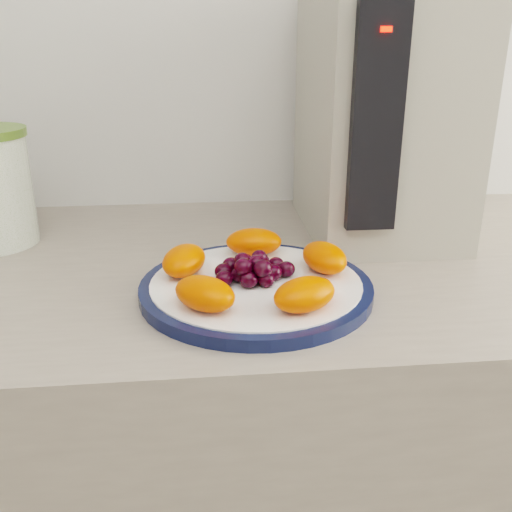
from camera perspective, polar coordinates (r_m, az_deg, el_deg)
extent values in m
cube|color=gray|center=(1.06, -4.40, -23.62)|extent=(3.50, 0.60, 0.90)
cylinder|color=#0E1738|center=(0.70, 0.00, -3.26)|extent=(0.28, 0.28, 0.01)
cylinder|color=white|center=(0.70, 0.00, -3.18)|extent=(0.26, 0.26, 0.02)
cube|color=#A39D8C|center=(0.92, 12.37, 14.03)|extent=(0.22, 0.31, 0.38)
cube|color=black|center=(0.76, 11.92, 13.03)|extent=(0.07, 0.02, 0.28)
cube|color=#FF0C05|center=(0.74, 12.87, 21.25)|extent=(0.01, 0.01, 0.01)
ellipsoid|color=#FF3B00|center=(0.72, 6.86, -0.15)|extent=(0.07, 0.09, 0.04)
ellipsoid|color=#FF3B00|center=(0.77, -0.22, 1.43)|extent=(0.08, 0.05, 0.04)
ellipsoid|color=#FF3B00|center=(0.72, -7.21, -0.44)|extent=(0.07, 0.09, 0.04)
ellipsoid|color=#FF3B00|center=(0.62, -5.14, -3.75)|extent=(0.09, 0.09, 0.04)
ellipsoid|color=#FF3B00|center=(0.62, 4.88, -3.84)|extent=(0.09, 0.08, 0.04)
ellipsoid|color=black|center=(0.69, 0.00, -1.85)|extent=(0.02, 0.02, 0.02)
ellipsoid|color=black|center=(0.69, 1.70, -1.67)|extent=(0.02, 0.02, 0.02)
ellipsoid|color=black|center=(0.71, 0.68, -1.16)|extent=(0.02, 0.02, 0.02)
ellipsoid|color=black|center=(0.71, -0.98, -1.30)|extent=(0.02, 0.02, 0.02)
ellipsoid|color=black|center=(0.69, -1.71, -1.89)|extent=(0.02, 0.02, 0.02)
ellipsoid|color=black|center=(0.67, -0.72, -2.37)|extent=(0.02, 0.02, 0.02)
ellipsoid|color=black|center=(0.68, 1.03, -2.39)|extent=(0.02, 0.02, 0.02)
ellipsoid|color=black|center=(0.70, 3.06, -1.33)|extent=(0.02, 0.02, 0.02)
ellipsoid|color=black|center=(0.72, 2.02, -0.85)|extent=(0.02, 0.02, 0.02)
ellipsoid|color=black|center=(0.73, 0.50, -0.55)|extent=(0.02, 0.02, 0.02)
ellipsoid|color=black|center=(0.73, -1.14, -0.59)|extent=(0.02, 0.02, 0.02)
ellipsoid|color=black|center=(0.71, -2.51, -0.96)|extent=(0.02, 0.02, 0.02)
ellipsoid|color=black|center=(0.70, -3.27, -1.56)|extent=(0.02, 0.02, 0.02)
ellipsoid|color=black|center=(0.68, -3.18, -2.27)|extent=(0.02, 0.02, 0.02)
ellipsoid|color=black|center=(0.69, 0.00, -0.71)|extent=(0.02, 0.02, 0.02)
ellipsoid|color=black|center=(0.70, 0.33, -0.14)|extent=(0.02, 0.02, 0.02)
ellipsoid|color=black|center=(0.69, -1.40, -0.42)|extent=(0.02, 0.02, 0.02)
ellipsoid|color=black|center=(0.67, -1.24, -1.10)|extent=(0.02, 0.02, 0.02)
ellipsoid|color=black|center=(0.67, 0.68, -1.26)|extent=(0.02, 0.02, 0.02)
ellipsoid|color=red|center=(0.64, 4.05, -3.54)|extent=(0.03, 0.03, 0.02)
ellipsoid|color=red|center=(0.65, 6.41, -3.18)|extent=(0.03, 0.03, 0.02)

